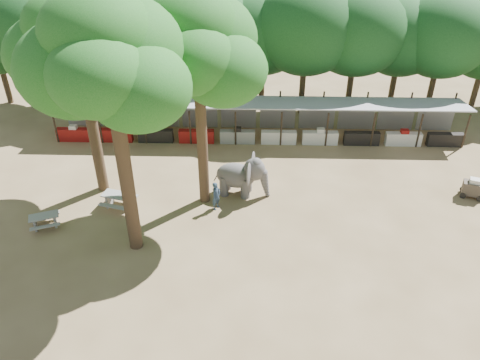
{
  "coord_description": "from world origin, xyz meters",
  "views": [
    {
      "loc": [
        -0.41,
        -15.48,
        15.06
      ],
      "look_at": [
        -1.0,
        5.0,
        2.0
      ],
      "focal_mm": 35.0,
      "sensor_mm": 36.0,
      "label": 1
    }
  ],
  "objects_px": {
    "cart_back": "(473,188)",
    "yard_tree_left": "(76,48)",
    "picnic_table_near": "(45,219)",
    "yard_tree_back": "(195,48)",
    "yard_tree_center": "(106,61)",
    "elephant": "(242,176)",
    "handler": "(216,196)",
    "picnic_table_far": "(118,199)"
  },
  "relations": [
    {
      "from": "yard_tree_left",
      "to": "picnic_table_far",
      "type": "height_order",
      "value": "yard_tree_left"
    },
    {
      "from": "yard_tree_center",
      "to": "yard_tree_back",
      "type": "distance_m",
      "value": 5.04
    },
    {
      "from": "yard_tree_back",
      "to": "handler",
      "type": "distance_m",
      "value": 7.83
    },
    {
      "from": "handler",
      "to": "picnic_table_far",
      "type": "xyz_separation_m",
      "value": [
        -5.33,
        -0.05,
        -0.27
      ]
    },
    {
      "from": "yard_tree_left",
      "to": "yard_tree_back",
      "type": "distance_m",
      "value": 6.09
    },
    {
      "from": "handler",
      "to": "picnic_table_near",
      "type": "relative_size",
      "value": 0.89
    },
    {
      "from": "yard_tree_left",
      "to": "cart_back",
      "type": "height_order",
      "value": "yard_tree_left"
    },
    {
      "from": "yard_tree_left",
      "to": "picnic_table_near",
      "type": "bearing_deg",
      "value": -115.66
    },
    {
      "from": "yard_tree_back",
      "to": "yard_tree_center",
      "type": "bearing_deg",
      "value": -126.86
    },
    {
      "from": "yard_tree_back",
      "to": "picnic_table_near",
      "type": "bearing_deg",
      "value": -160.01
    },
    {
      "from": "yard_tree_back",
      "to": "picnic_table_far",
      "type": "bearing_deg",
      "value": -167.28
    },
    {
      "from": "handler",
      "to": "cart_back",
      "type": "distance_m",
      "value": 14.43
    },
    {
      "from": "handler",
      "to": "picnic_table_near",
      "type": "xyz_separation_m",
      "value": [
        -8.7,
        -1.89,
        -0.34
      ]
    },
    {
      "from": "cart_back",
      "to": "handler",
      "type": "bearing_deg",
      "value": -153.64
    },
    {
      "from": "handler",
      "to": "cart_back",
      "type": "relative_size",
      "value": 1.17
    },
    {
      "from": "yard_tree_back",
      "to": "elephant",
      "type": "xyz_separation_m",
      "value": [
        2.21,
        0.54,
        -7.35
      ]
    },
    {
      "from": "picnic_table_near",
      "to": "cart_back",
      "type": "height_order",
      "value": "cart_back"
    },
    {
      "from": "yard_tree_back",
      "to": "cart_back",
      "type": "xyz_separation_m",
      "value": [
        15.19,
        0.59,
        -7.96
      ]
    },
    {
      "from": "elephant",
      "to": "yard_tree_back",
      "type": "bearing_deg",
      "value": -156.58
    },
    {
      "from": "yard_tree_center",
      "to": "yard_tree_back",
      "type": "height_order",
      "value": "yard_tree_center"
    },
    {
      "from": "picnic_table_far",
      "to": "cart_back",
      "type": "xyz_separation_m",
      "value": [
        19.67,
        1.6,
        0.03
      ]
    },
    {
      "from": "yard_tree_center",
      "to": "yard_tree_back",
      "type": "bearing_deg",
      "value": 53.14
    },
    {
      "from": "yard_tree_back",
      "to": "picnic_table_far",
      "type": "xyz_separation_m",
      "value": [
        -4.49,
        -1.01,
        -7.99
      ]
    },
    {
      "from": "elephant",
      "to": "picnic_table_near",
      "type": "distance_m",
      "value": 10.65
    },
    {
      "from": "yard_tree_left",
      "to": "elephant",
      "type": "height_order",
      "value": "yard_tree_left"
    },
    {
      "from": "yard_tree_center",
      "to": "elephant",
      "type": "distance_m",
      "value": 10.58
    },
    {
      "from": "yard_tree_left",
      "to": "yard_tree_back",
      "type": "relative_size",
      "value": 0.97
    },
    {
      "from": "yard_tree_back",
      "to": "yard_tree_left",
      "type": "bearing_deg",
      "value": 170.54
    },
    {
      "from": "handler",
      "to": "picnic_table_far",
      "type": "distance_m",
      "value": 5.34
    },
    {
      "from": "handler",
      "to": "yard_tree_left",
      "type": "bearing_deg",
      "value": 105.9
    },
    {
      "from": "elephant",
      "to": "picnic_table_far",
      "type": "distance_m",
      "value": 6.91
    },
    {
      "from": "picnic_table_near",
      "to": "cart_back",
      "type": "distance_m",
      "value": 23.3
    },
    {
      "from": "yard_tree_back",
      "to": "handler",
      "type": "height_order",
      "value": "yard_tree_back"
    },
    {
      "from": "elephant",
      "to": "handler",
      "type": "distance_m",
      "value": 2.07
    },
    {
      "from": "yard_tree_left",
      "to": "yard_tree_back",
      "type": "bearing_deg",
      "value": -9.46
    },
    {
      "from": "elephant",
      "to": "picnic_table_near",
      "type": "height_order",
      "value": "elephant"
    },
    {
      "from": "elephant",
      "to": "picnic_table_far",
      "type": "xyz_separation_m",
      "value": [
        -6.7,
        -1.55,
        -0.65
      ]
    },
    {
      "from": "yard_tree_left",
      "to": "cart_back",
      "type": "xyz_separation_m",
      "value": [
        21.19,
        -0.41,
        -7.62
      ]
    },
    {
      "from": "elephant",
      "to": "picnic_table_near",
      "type": "bearing_deg",
      "value": -151.69
    },
    {
      "from": "yard_tree_center",
      "to": "picnic_table_far",
      "type": "bearing_deg",
      "value": 116.46
    },
    {
      "from": "cart_back",
      "to": "yard_tree_left",
      "type": "bearing_deg",
      "value": -160.92
    },
    {
      "from": "picnic_table_near",
      "to": "handler",
      "type": "bearing_deg",
      "value": -9.17
    }
  ]
}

